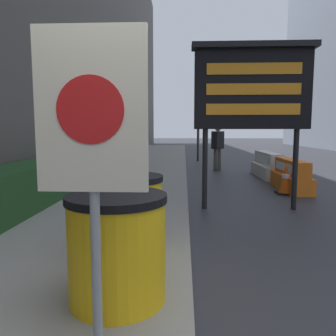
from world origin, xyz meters
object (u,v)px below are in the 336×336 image
object	(u,v)px
traffic_light_near_curb	(199,101)
message_board	(252,89)
barrel_drum_middle	(128,214)
traffic_cone_mid	(286,179)
traffic_cone_near	(285,171)
pedestrian_worker	(218,144)
barrel_drum_foreground	(117,247)
jersey_barrier_white	(268,166)
jersey_barrier_orange_near	(291,177)
warning_sign	(92,133)

from	to	relation	value
traffic_light_near_curb	message_board	bearing A→B (deg)	-86.79
barrel_drum_middle	traffic_cone_mid	size ratio (longest dim) A/B	1.17
traffic_cone_near	pedestrian_worker	size ratio (longest dim) A/B	0.42
barrel_drum_foreground	traffic_light_near_curb	distance (m)	13.74
barrel_drum_foreground	barrel_drum_middle	distance (m)	1.06
jersey_barrier_white	pedestrian_worker	distance (m)	2.25
jersey_barrier_orange_near	traffic_light_near_curb	xyz separation A→B (m)	(-1.99, 7.74, 2.56)
jersey_barrier_orange_near	traffic_cone_mid	xyz separation A→B (m)	(-0.29, -0.54, 0.02)
traffic_cone_near	traffic_cone_mid	bearing A→B (deg)	-106.52
traffic_cone_near	jersey_barrier_orange_near	bearing A→B (deg)	-99.21
barrel_drum_foreground	pedestrian_worker	world-z (taller)	pedestrian_worker
traffic_cone_mid	jersey_barrier_orange_near	bearing A→B (deg)	61.63
barrel_drum_middle	barrel_drum_foreground	bearing A→B (deg)	-84.65
traffic_light_near_curb	pedestrian_worker	bearing A→B (deg)	-81.72
barrel_drum_foreground	traffic_cone_near	size ratio (longest dim) A/B	1.21
message_board	jersey_barrier_orange_near	size ratio (longest dim) A/B	1.67
traffic_cone_mid	pedestrian_worker	bearing A→B (deg)	104.41
barrel_drum_middle	pedestrian_worker	world-z (taller)	pedestrian_worker
jersey_barrier_white	warning_sign	bearing A→B (deg)	-110.28
warning_sign	traffic_cone_mid	world-z (taller)	warning_sign
message_board	traffic_light_near_curb	bearing A→B (deg)	93.21
traffic_cone_mid	traffic_light_near_curb	world-z (taller)	traffic_light_near_curb
warning_sign	traffic_cone_near	bearing A→B (deg)	65.37
message_board	traffic_cone_mid	distance (m)	2.68
barrel_drum_foreground	jersey_barrier_orange_near	world-z (taller)	barrel_drum_foreground
traffic_light_near_curb	traffic_cone_near	bearing A→B (deg)	-72.37
traffic_cone_mid	traffic_light_near_curb	bearing A→B (deg)	101.61
jersey_barrier_white	barrel_drum_foreground	bearing A→B (deg)	-111.68
barrel_drum_middle	warning_sign	distance (m)	1.91
traffic_cone_near	traffic_cone_mid	distance (m)	1.58
jersey_barrier_orange_near	traffic_light_near_curb	distance (m)	8.39
warning_sign	jersey_barrier_orange_near	bearing A→B (deg)	63.27
message_board	warning_sign	bearing A→B (deg)	-112.34
traffic_light_near_curb	warning_sign	bearing A→B (deg)	-94.92
jersey_barrier_orange_near	traffic_cone_near	distance (m)	0.99
traffic_cone_near	warning_sign	bearing A→B (deg)	-114.63
barrel_drum_middle	warning_sign	size ratio (longest dim) A/B	0.44
barrel_drum_foreground	traffic_light_near_curb	world-z (taller)	traffic_light_near_curb
jersey_barrier_orange_near	pedestrian_worker	bearing A→B (deg)	110.11
barrel_drum_middle	jersey_barrier_orange_near	bearing A→B (deg)	54.84
traffic_cone_mid	pedestrian_worker	distance (m)	4.65
barrel_drum_middle	pedestrian_worker	xyz separation A→B (m)	(1.87, 8.61, 0.43)
message_board	pedestrian_worker	xyz separation A→B (m)	(0.01, 6.00, -1.25)
traffic_cone_mid	traffic_light_near_curb	size ratio (longest dim) A/B	0.18
barrel_drum_foreground	pedestrian_worker	bearing A→B (deg)	79.64
jersey_barrier_orange_near	pedestrian_worker	xyz separation A→B (m)	(-1.44, 3.92, 0.65)
barrel_drum_foreground	pedestrian_worker	size ratio (longest dim) A/B	0.51
message_board	pedestrian_worker	size ratio (longest dim) A/B	1.81
message_board	barrel_drum_middle	bearing A→B (deg)	-125.42
pedestrian_worker	traffic_cone_mid	bearing A→B (deg)	57.43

